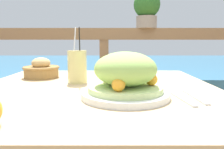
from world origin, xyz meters
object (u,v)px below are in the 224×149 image
at_px(salad_plate, 125,78).
at_px(bread_basket, 41,70).
at_px(potted_plant, 147,8).
at_px(drink_glass, 77,67).

height_order(salad_plate, bread_basket, salad_plate).
relative_size(bread_basket, potted_plant, 0.63).
bearing_deg(drink_glass, potted_plant, 62.34).
xyz_separation_m(bread_basket, potted_plant, (0.63, 0.67, 0.39)).
relative_size(salad_plate, potted_plant, 1.02).
bearing_deg(drink_glass, salad_plate, -52.27).
distance_m(salad_plate, bread_basket, 0.56).
bearing_deg(bread_basket, potted_plant, 47.01).
distance_m(bread_basket, potted_plant, 1.00).
bearing_deg(salad_plate, potted_plant, 77.86).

